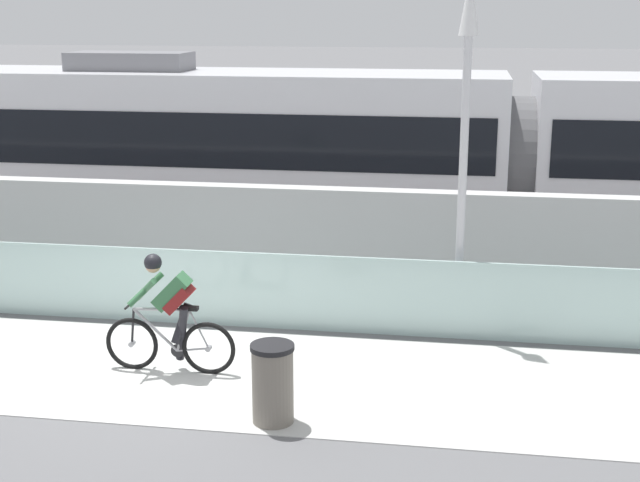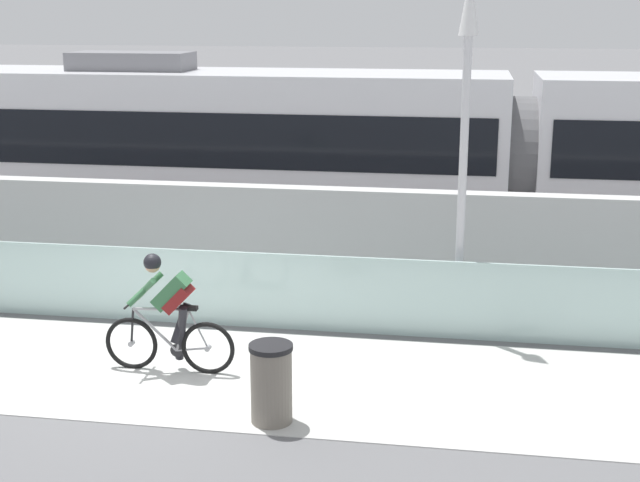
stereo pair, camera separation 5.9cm
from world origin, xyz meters
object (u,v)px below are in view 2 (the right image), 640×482
at_px(tram, 519,157).
at_px(trash_bin, 271,383).
at_px(lamp_post_antenna, 465,110).
at_px(cyclist_on_bike, 169,315).

height_order(tram, trash_bin, tram).
bearing_deg(lamp_post_antenna, cyclist_on_bike, -149.92).
relative_size(tram, lamp_post_antenna, 4.34).
bearing_deg(trash_bin, tram, 68.99).
distance_m(tram, lamp_post_antenna, 5.01).
bearing_deg(trash_bin, cyclist_on_bike, 142.70).
bearing_deg(tram, lamp_post_antenna, -102.48).
relative_size(lamp_post_antenna, trash_bin, 5.42).
height_order(cyclist_on_bike, lamp_post_antenna, lamp_post_antenna).
distance_m(cyclist_on_bike, trash_bin, 2.08).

